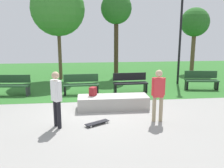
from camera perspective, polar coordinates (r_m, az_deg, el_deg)
name	(u,v)px	position (r m, az deg, el deg)	size (l,w,h in m)	color
ground_plane	(97,110)	(9.02, -3.68, -6.03)	(28.00, 28.00, 0.00)	gray
grass_lawn	(91,74)	(16.33, -4.90, 2.26)	(26.60, 12.96, 0.01)	#2D6B28
concrete_ledge	(113,102)	(9.07, 0.24, -4.31)	(2.62, 0.86, 0.48)	#A8A59E
backpack_on_ledge	(93,91)	(9.05, -4.53, -1.75)	(0.28, 0.20, 0.32)	maroon
skater_performing_trick	(56,95)	(7.30, -13.01, -2.61)	(0.35, 0.38, 1.70)	black
skater_watching	(158,92)	(7.73, 10.86, -1.81)	(0.43, 0.23, 1.68)	tan
skateboard_by_ledge	(97,123)	(7.59, -3.53, -9.12)	(0.79, 0.58, 0.08)	black
park_bench_far_right	(130,82)	(11.47, 4.31, 0.41)	(1.62, 0.55, 0.91)	black
park_bench_by_oak	(81,84)	(11.17, -7.30, 0.04)	(1.61, 0.51, 0.91)	#1E4223
park_bench_far_left	(201,80)	(12.82, 20.34, 0.94)	(1.65, 0.70, 0.91)	#1E4223
park_bench_near_path	(12,85)	(11.80, -22.59, -0.16)	(1.64, 0.62, 0.91)	#1E4223
tree_tall_oak	(195,23)	(18.01, 18.99, 13.47)	(1.96, 1.96, 4.45)	brown
tree_young_birch	(116,10)	(15.27, 1.02, 17.08)	(1.87, 1.87, 5.14)	#42301E
tree_slender_maple	(58,9)	(14.81, -12.68, 16.89)	(3.09, 3.09, 5.65)	brown
lamp_post	(181,30)	(13.60, 15.91, 12.21)	(0.28, 0.28, 4.90)	black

